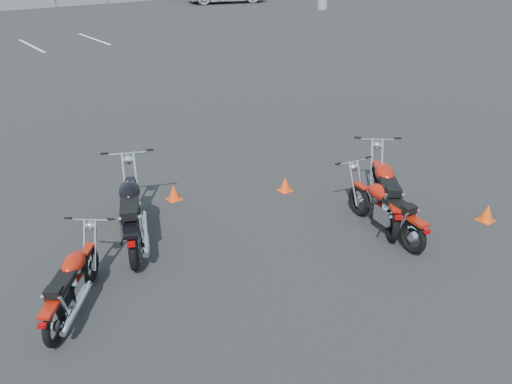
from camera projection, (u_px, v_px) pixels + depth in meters
ground at (269, 246)px, 7.89m from camera, size 120.00×120.00×0.00m
motorcycle_front_red at (72, 284)px, 6.35m from camera, size 1.43×1.59×0.88m
motorcycle_second_black at (132, 212)px, 7.80m from camera, size 1.39×2.23×1.12m
motorcycle_third_red at (386, 209)px, 8.06m from camera, size 0.80×1.94×0.95m
motorcycle_rear_red at (386, 191)px, 8.50m from camera, size 1.76×1.96×1.09m
training_cone_near at (285, 184)px, 9.57m from camera, size 0.24×0.24×0.29m
training_cone_far at (487, 213)px, 8.54m from camera, size 0.25×0.25×0.30m
training_cone_extra at (174, 192)px, 9.24m from camera, size 0.24×0.24×0.29m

